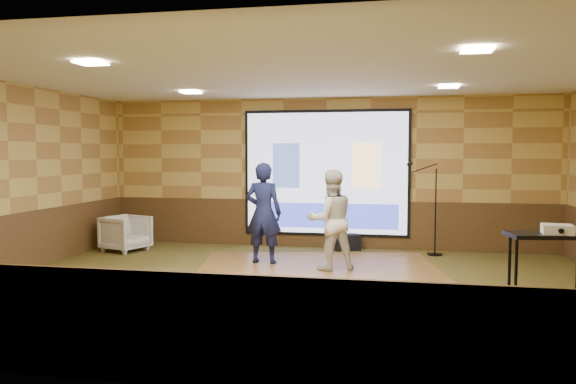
% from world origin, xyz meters
% --- Properties ---
extents(ground, '(9.00, 9.00, 0.00)m').
position_xyz_m(ground, '(0.00, 0.00, 0.00)').
color(ground, '#303618').
rests_on(ground, ground).
extents(room_shell, '(9.04, 7.04, 3.02)m').
position_xyz_m(room_shell, '(0.00, 0.00, 2.09)').
color(room_shell, tan).
rests_on(room_shell, ground).
extents(wainscot_back, '(9.00, 0.04, 0.95)m').
position_xyz_m(wainscot_back, '(0.00, 3.48, 0.47)').
color(wainscot_back, '#482918').
rests_on(wainscot_back, ground).
extents(wainscot_front, '(9.00, 0.04, 0.95)m').
position_xyz_m(wainscot_front, '(0.00, -3.48, 0.47)').
color(wainscot_front, '#482918').
rests_on(wainscot_front, ground).
extents(wainscot_left, '(0.04, 7.00, 0.95)m').
position_xyz_m(wainscot_left, '(-4.48, 0.00, 0.47)').
color(wainscot_left, '#482918').
rests_on(wainscot_left, ground).
extents(projector_screen, '(3.32, 0.06, 2.52)m').
position_xyz_m(projector_screen, '(0.00, 3.44, 1.47)').
color(projector_screen, black).
rests_on(projector_screen, room_shell).
extents(downlight_nw, '(0.32, 0.32, 0.02)m').
position_xyz_m(downlight_nw, '(-2.20, 1.80, 2.97)').
color(downlight_nw, '#F6E3B9').
rests_on(downlight_nw, room_shell).
extents(downlight_ne, '(0.32, 0.32, 0.02)m').
position_xyz_m(downlight_ne, '(2.20, 1.80, 2.97)').
color(downlight_ne, '#F6E3B9').
rests_on(downlight_ne, room_shell).
extents(downlight_sw, '(0.32, 0.32, 0.02)m').
position_xyz_m(downlight_sw, '(-2.20, -1.50, 2.97)').
color(downlight_sw, '#F6E3B9').
rests_on(downlight_sw, room_shell).
extents(downlight_se, '(0.32, 0.32, 0.02)m').
position_xyz_m(downlight_se, '(2.20, -1.50, 2.97)').
color(downlight_se, '#F6E3B9').
rests_on(downlight_se, room_shell).
extents(dance_floor, '(4.38, 3.63, 0.03)m').
position_xyz_m(dance_floor, '(0.17, 1.24, 0.01)').
color(dance_floor, brown).
rests_on(dance_floor, ground).
extents(player_left, '(0.65, 0.45, 1.72)m').
position_xyz_m(player_left, '(-0.82, 1.54, 0.89)').
color(player_left, '#151A44').
rests_on(player_left, dance_floor).
extents(player_right, '(0.96, 0.87, 1.60)m').
position_xyz_m(player_right, '(0.37, 1.21, 0.83)').
color(player_right, silver).
rests_on(player_right, dance_floor).
extents(av_table, '(0.92, 0.48, 0.96)m').
position_xyz_m(av_table, '(3.15, -0.68, 0.68)').
color(av_table, black).
rests_on(av_table, ground).
extents(projector, '(0.36, 0.31, 0.11)m').
position_xyz_m(projector, '(3.23, -0.75, 1.02)').
color(projector, white).
rests_on(projector, av_table).
extents(mic_stand, '(0.68, 0.28, 1.74)m').
position_xyz_m(mic_stand, '(2.05, 3.01, 0.49)').
color(mic_stand, black).
rests_on(mic_stand, ground).
extents(banquet_chair, '(0.97, 0.96, 0.69)m').
position_xyz_m(banquet_chair, '(-3.75, 2.29, 0.35)').
color(banquet_chair, gray).
rests_on(banquet_chair, ground).
extents(duffel_bag, '(0.59, 0.50, 0.31)m').
position_xyz_m(duffel_bag, '(0.44, 3.25, 0.16)').
color(duffel_bag, black).
rests_on(duffel_bag, ground).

